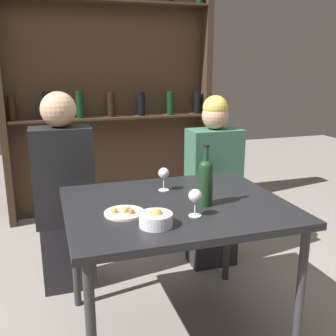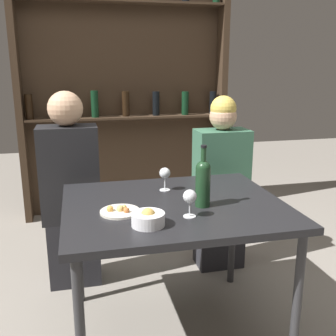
% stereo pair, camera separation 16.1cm
% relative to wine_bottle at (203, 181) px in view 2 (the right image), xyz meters
% --- Properties ---
extents(ground_plane, '(10.00, 10.00, 0.00)m').
position_rel_wine_bottle_xyz_m(ground_plane, '(-0.13, 0.08, -0.88)').
color(ground_plane, gray).
extents(dining_table, '(1.12, 0.92, 0.75)m').
position_rel_wine_bottle_xyz_m(dining_table, '(-0.13, 0.08, -0.20)').
color(dining_table, black).
rests_on(dining_table, ground_plane).
extents(wine_rack_wall, '(1.96, 0.21, 2.24)m').
position_rel_wine_bottle_xyz_m(wine_rack_wall, '(-0.13, 2.01, 0.26)').
color(wine_rack_wall, '#38281C').
rests_on(wine_rack_wall, ground_plane).
extents(wine_bottle, '(0.07, 0.07, 0.31)m').
position_rel_wine_bottle_xyz_m(wine_bottle, '(0.00, 0.00, 0.00)').
color(wine_bottle, '#19381E').
rests_on(wine_bottle, dining_table).
extents(wine_glass_0, '(0.06, 0.06, 0.13)m').
position_rel_wine_bottle_xyz_m(wine_glass_0, '(-0.10, -0.12, -0.04)').
color(wine_glass_0, silver).
rests_on(wine_glass_0, dining_table).
extents(wine_glass_1, '(0.06, 0.06, 0.13)m').
position_rel_wine_bottle_xyz_m(wine_glass_1, '(-0.13, 0.29, -0.04)').
color(wine_glass_1, silver).
rests_on(wine_glass_1, dining_table).
extents(food_plate_0, '(0.19, 0.19, 0.04)m').
position_rel_wine_bottle_xyz_m(food_plate_0, '(-0.41, -0.00, -0.12)').
color(food_plate_0, silver).
rests_on(food_plate_0, dining_table).
extents(snack_bowl, '(0.15, 0.15, 0.08)m').
position_rel_wine_bottle_xyz_m(snack_bowl, '(-0.31, -0.18, -0.10)').
color(snack_bowl, white).
rests_on(snack_bowl, dining_table).
extents(seated_person_left, '(0.37, 0.22, 1.28)m').
position_rel_wine_bottle_xyz_m(seated_person_left, '(-0.65, 0.73, -0.26)').
color(seated_person_left, '#26262B').
rests_on(seated_person_left, ground_plane).
extents(seated_person_right, '(0.36, 0.22, 1.24)m').
position_rel_wine_bottle_xyz_m(seated_person_right, '(0.37, 0.73, -0.28)').
color(seated_person_right, '#26262B').
rests_on(seated_person_right, ground_plane).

